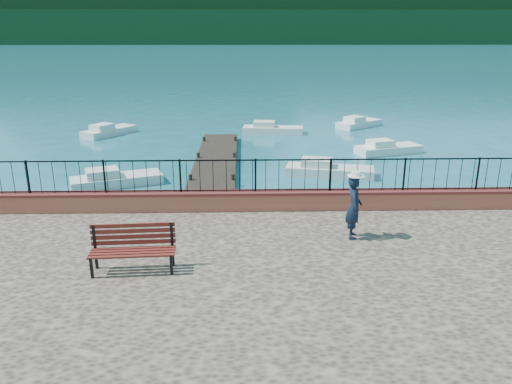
{
  "coord_description": "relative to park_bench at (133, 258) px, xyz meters",
  "views": [
    {
      "loc": [
        -0.67,
        -10.35,
        6.26
      ],
      "look_at": [
        -0.33,
        2.0,
        2.3
      ],
      "focal_mm": 35.0,
      "sensor_mm": 36.0,
      "label": 1
    }
  ],
  "objects": [
    {
      "name": "park_bench",
      "position": [
        0.0,
        0.0,
        0.0
      ],
      "size": [
        1.89,
        0.72,
        1.03
      ],
      "rotation": [
        0.0,
        0.0,
        0.06
      ],
      "color": "black",
      "rests_on": "promenade"
    },
    {
      "name": "hat",
      "position": [
        5.26,
        1.77,
        1.39
      ],
      "size": [
        0.44,
        0.44,
        0.12
      ],
      "primitive_type": "cylinder",
      "color": "white",
      "rests_on": "person"
    },
    {
      "name": "boat_0",
      "position": [
        -2.97,
        10.55,
        -1.11
      ],
      "size": [
        3.99,
        2.58,
        0.8
      ],
      "primitive_type": "cube",
      "rotation": [
        0.0,
        0.0,
        0.37
      ],
      "color": "silver",
      "rests_on": "ground"
    },
    {
      "name": "railing",
      "position": [
        3.11,
        3.94,
        0.75
      ],
      "size": [
        27.0,
        0.05,
        0.95
      ],
      "primitive_type": "cube",
      "color": "black",
      "rests_on": "parapet"
    },
    {
      "name": "parapet",
      "position": [
        3.11,
        3.94,
        -0.02
      ],
      "size": [
        28.0,
        0.46,
        0.58
      ],
      "primitive_type": "cube",
      "color": "#A9583D",
      "rests_on": "promenade"
    },
    {
      "name": "boat_4",
      "position": [
        4.43,
        22.0,
        -1.11
      ],
      "size": [
        4.01,
        1.8,
        0.8
      ],
      "primitive_type": "cube",
      "rotation": [
        0.0,
        0.0,
        -0.13
      ],
      "color": "silver",
      "rests_on": "ground"
    },
    {
      "name": "foothills",
      "position": [
        3.11,
        360.24,
        20.49
      ],
      "size": [
        900.0,
        120.0,
        44.0
      ],
      "primitive_type": "cube",
      "color": "black",
      "rests_on": "ground"
    },
    {
      "name": "boat_3",
      "position": [
        -6.1,
        21.72,
        -1.11
      ],
      "size": [
        3.1,
        3.78,
        0.8
      ],
      "primitive_type": "cube",
      "rotation": [
        0.0,
        0.0,
        0.99
      ],
      "color": "silver",
      "rests_on": "ground"
    },
    {
      "name": "companion_hill",
      "position": [
        223.11,
        560.24,
        -1.51
      ],
      "size": [
        448.0,
        384.0,
        180.0
      ],
      "primitive_type": "ellipsoid",
      "color": "#142D23",
      "rests_on": "ground"
    },
    {
      "name": "dock",
      "position": [
        1.11,
        12.24,
        -1.36
      ],
      "size": [
        2.0,
        16.0,
        0.3
      ],
      "primitive_type": "cube",
      "color": "#2D231C",
      "rests_on": "ground"
    },
    {
      "name": "boat_1",
      "position": [
        6.41,
        11.79,
        -1.11
      ],
      "size": [
        4.14,
        2.12,
        0.8
      ],
      "primitive_type": "cube",
      "rotation": [
        0.0,
        0.0,
        -0.22
      ],
      "color": "silver",
      "rests_on": "ground"
    },
    {
      "name": "boat_5",
      "position": [
        10.55,
        24.14,
        -1.11
      ],
      "size": [
        3.56,
        3.23,
        0.8
      ],
      "primitive_type": "cube",
      "rotation": [
        0.0,
        0.0,
        0.68
      ],
      "color": "white",
      "rests_on": "ground"
    },
    {
      "name": "boat_2",
      "position": [
        10.35,
        16.15,
        -1.11
      ],
      "size": [
        3.77,
        2.28,
        0.8
      ],
      "primitive_type": "cube",
      "rotation": [
        0.0,
        0.0,
        0.3
      ],
      "color": "white",
      "rests_on": "ground"
    },
    {
      "name": "person",
      "position": [
        5.26,
        1.77,
        0.51
      ],
      "size": [
        0.48,
        0.65,
        1.64
      ],
      "primitive_type": "imported",
      "rotation": [
        0.0,
        0.0,
        1.42
      ],
      "color": "black",
      "rests_on": "promenade"
    },
    {
      "name": "far_forest",
      "position": [
        3.11,
        300.24,
        7.49
      ],
      "size": [
        900.0,
        60.0,
        18.0
      ],
      "primitive_type": "cube",
      "color": "black",
      "rests_on": "ground"
    },
    {
      "name": "ground",
      "position": [
        3.11,
        0.24,
        -1.51
      ],
      "size": [
        2000.0,
        2000.0,
        0.0
      ],
      "primitive_type": "plane",
      "color": "#19596B",
      "rests_on": "ground"
    }
  ]
}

